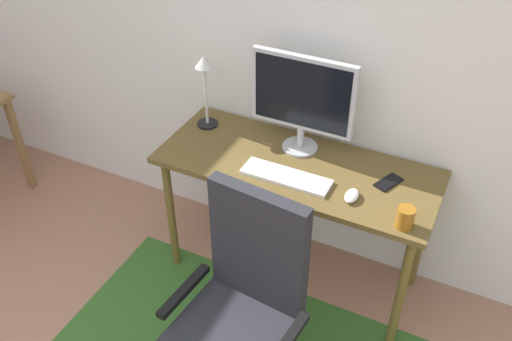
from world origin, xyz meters
TOP-DOWN VIEW (x-y plane):
  - wall_back at (0.00, 2.20)m, footprint 6.00×0.10m
  - desk at (0.16, 1.85)m, footprint 1.38×0.56m
  - monitor at (0.12, 1.99)m, footprint 0.52×0.18m
  - keyboard at (0.16, 1.73)m, footprint 0.43×0.13m
  - computer_mouse at (0.48, 1.72)m, footprint 0.06×0.10m
  - coffee_cup at (0.74, 1.64)m, footprint 0.08×0.08m
  - cell_phone at (0.60, 1.90)m, footprint 0.12×0.16m
  - desk_lamp at (-0.41, 1.97)m, footprint 0.11×0.11m
  - office_chair at (0.24, 1.11)m, footprint 0.56×0.53m

SIDE VIEW (x-z plane):
  - office_chair at x=0.24m, z-range -0.11..0.96m
  - desk at x=0.16m, z-range 0.29..1.06m
  - cell_phone at x=0.60m, z-range 0.77..0.78m
  - keyboard at x=0.16m, z-range 0.77..0.78m
  - computer_mouse at x=0.48m, z-range 0.77..0.80m
  - coffee_cup at x=0.74m, z-range 0.77..0.86m
  - desk_lamp at x=-0.41m, z-range 0.83..1.23m
  - monitor at x=0.12m, z-range 0.81..1.32m
  - wall_back at x=0.00m, z-range 0.00..2.60m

